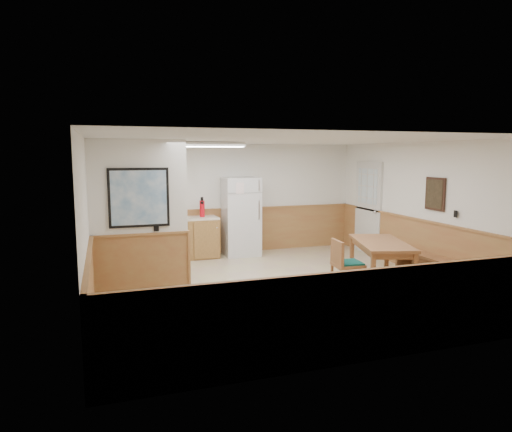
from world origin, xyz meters
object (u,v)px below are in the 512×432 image
object	(u,v)px
dining_table	(381,247)
fire_extinguisher	(202,208)
soap_bottle	(135,214)
refrigerator	(241,216)
dining_chair	(343,261)
dining_bench	(430,261)

from	to	relation	value
dining_table	fire_extinguisher	xyz separation A→B (m)	(-2.53, 3.07, 0.44)
dining_table	soap_bottle	distance (m)	5.05
refrigerator	dining_chair	size ratio (longest dim) A/B	2.07
refrigerator	dining_table	world-z (taller)	refrigerator
refrigerator	dining_bench	bearing A→B (deg)	-48.29
refrigerator	dining_bench	world-z (taller)	refrigerator
refrigerator	dining_table	xyz separation A→B (m)	(1.66, -3.01, -0.23)
dining_chair	fire_extinguisher	distance (m)	3.68
dining_table	dining_bench	size ratio (longest dim) A/B	1.09
refrigerator	dining_chair	world-z (taller)	refrigerator
soap_bottle	fire_extinguisher	bearing A→B (deg)	-0.93
dining_chair	fire_extinguisher	world-z (taller)	fire_extinguisher
dining_table	dining_chair	xyz separation A→B (m)	(-0.82, -0.13, -0.16)
dining_bench	soap_bottle	xyz separation A→B (m)	(-4.96, 3.16, 0.68)
fire_extinguisher	soap_bottle	size ratio (longest dim) A/B	1.82
refrigerator	dining_chair	distance (m)	3.27
dining_bench	dining_chair	size ratio (longest dim) A/B	1.89
refrigerator	fire_extinguisher	world-z (taller)	refrigerator
dining_chair	dining_table	bearing A→B (deg)	14.39
dining_table	dining_chair	bearing A→B (deg)	-153.70
fire_extinguisher	soap_bottle	world-z (taller)	fire_extinguisher
dining_bench	dining_chair	distance (m)	1.82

